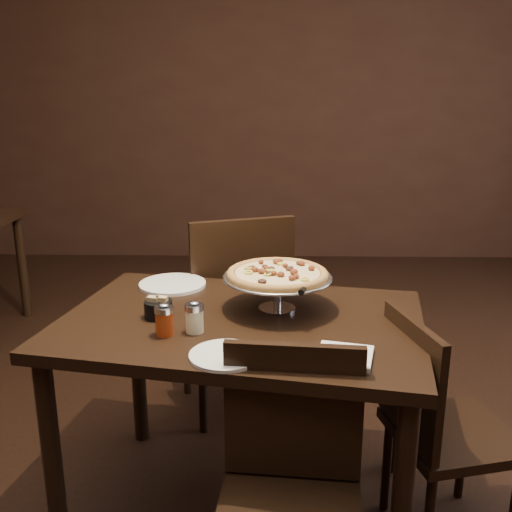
{
  "coord_description": "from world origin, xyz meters",
  "views": [
    {
      "loc": [
        0.04,
        -1.8,
        1.49
      ],
      "look_at": [
        -0.0,
        0.06,
        0.97
      ],
      "focal_mm": 40.0,
      "sensor_mm": 36.0,
      "label": 1
    }
  ],
  "objects": [
    {
      "name": "room",
      "position": [
        0.06,
        0.03,
        1.4
      ],
      "size": [
        6.04,
        7.04,
        2.84
      ],
      "color": "black",
      "rests_on": "ground"
    },
    {
      "name": "dining_table",
      "position": [
        -0.05,
        0.01,
        0.66
      ],
      "size": [
        1.34,
        1.02,
        0.76
      ],
      "rotation": [
        0.0,
        0.0,
        -0.18
      ],
      "color": "black",
      "rests_on": "ground"
    },
    {
      "name": "pizza_stand",
      "position": [
        0.07,
        0.1,
        0.89
      ],
      "size": [
        0.38,
        0.38,
        0.16
      ],
      "color": "silver",
      "rests_on": "dining_table"
    },
    {
      "name": "parmesan_shaker",
      "position": [
        -0.2,
        -0.11,
        0.81
      ],
      "size": [
        0.06,
        0.06,
        0.11
      ],
      "color": "#F9F4C2",
      "rests_on": "dining_table"
    },
    {
      "name": "pepper_flake_shaker",
      "position": [
        -0.29,
        -0.13,
        0.81
      ],
      "size": [
        0.06,
        0.06,
        0.11
      ],
      "color": "#9C2B0E",
      "rests_on": "dining_table"
    },
    {
      "name": "packet_caddy",
      "position": [
        -0.34,
        0.02,
        0.79
      ],
      "size": [
        0.1,
        0.1,
        0.08
      ],
      "rotation": [
        0.0,
        0.0,
        -0.24
      ],
      "color": "black",
      "rests_on": "dining_table"
    },
    {
      "name": "napkin_stack",
      "position": [
        0.26,
        -0.29,
        0.77
      ],
      "size": [
        0.19,
        0.19,
        0.02
      ],
      "primitive_type": "cube",
      "rotation": [
        0.0,
        0.0,
        -0.24
      ],
      "color": "white",
      "rests_on": "dining_table"
    },
    {
      "name": "plate_left",
      "position": [
        -0.34,
        0.35,
        0.77
      ],
      "size": [
        0.27,
        0.27,
        0.01
      ],
      "primitive_type": "cylinder",
      "color": "white",
      "rests_on": "dining_table"
    },
    {
      "name": "plate_near",
      "position": [
        -0.09,
        -0.29,
        0.77
      ],
      "size": [
        0.21,
        0.21,
        0.01
      ],
      "primitive_type": "cylinder",
      "color": "white",
      "rests_on": "dining_table"
    },
    {
      "name": "serving_spatula",
      "position": [
        0.16,
        -0.03,
        0.89
      ],
      "size": [
        0.14,
        0.14,
        0.02
      ],
      "rotation": [
        0.0,
        0.0,
        -0.25
      ],
      "color": "silver",
      "rests_on": "pizza_stand"
    },
    {
      "name": "chair_far",
      "position": [
        -0.11,
        0.67,
        0.54
      ],
      "size": [
        0.59,
        0.59,
        0.99
      ],
      "rotation": [
        0.0,
        0.0,
        3.48
      ],
      "color": "black",
      "rests_on": "ground"
    },
    {
      "name": "chair_near",
      "position": [
        0.1,
        -0.48,
        0.46
      ],
      "size": [
        0.43,
        0.43,
        0.84
      ],
      "rotation": [
        0.0,
        0.0,
        -0.09
      ],
      "color": "black",
      "rests_on": "ground"
    },
    {
      "name": "chair_side",
      "position": [
        0.6,
        -0.11,
        0.45
      ],
      "size": [
        0.46,
        0.46,
        0.82
      ],
      "rotation": [
        0.0,
        0.0,
        1.81
      ],
      "color": "black",
      "rests_on": "ground"
    }
  ]
}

